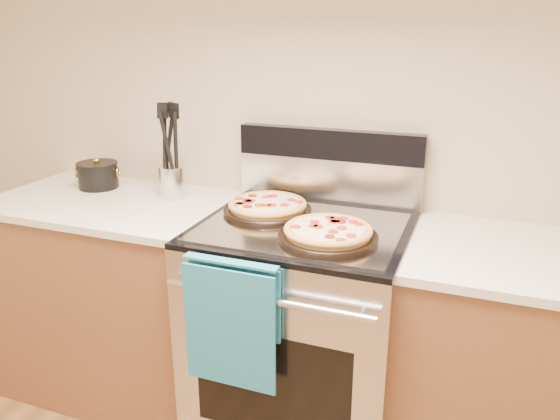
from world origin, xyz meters
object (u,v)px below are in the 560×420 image
(utensil_crock, at_px, (173,182))
(saucepan, at_px, (98,176))
(pepperoni_pizza_front, at_px, (328,233))
(range_body, at_px, (303,337))
(pepperoni_pizza_back, at_px, (267,207))

(utensil_crock, bearing_deg, saucepan, 178.34)
(pepperoni_pizza_front, distance_m, saucepan, 1.20)
(pepperoni_pizza_front, xyz_separation_m, saucepan, (-1.16, 0.28, 0.02))
(pepperoni_pizza_front, height_order, utensil_crock, utensil_crock)
(saucepan, bearing_deg, pepperoni_pizza_front, -13.35)
(range_body, relative_size, saucepan, 5.12)
(range_body, xyz_separation_m, pepperoni_pizza_back, (-0.17, 0.07, 0.50))
(range_body, bearing_deg, pepperoni_pizza_front, -43.44)
(pepperoni_pizza_front, bearing_deg, utensil_crock, 160.92)
(range_body, xyz_separation_m, utensil_crock, (-0.64, 0.15, 0.53))
(pepperoni_pizza_back, distance_m, pepperoni_pizza_front, 0.35)
(pepperoni_pizza_back, height_order, pepperoni_pizza_front, same)
(pepperoni_pizza_back, relative_size, utensil_crock, 2.43)
(range_body, relative_size, utensil_crock, 6.46)
(pepperoni_pizza_back, bearing_deg, pepperoni_pizza_front, -32.06)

